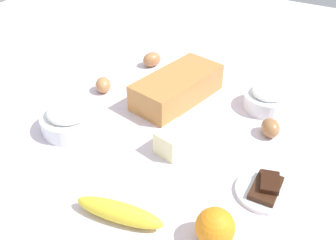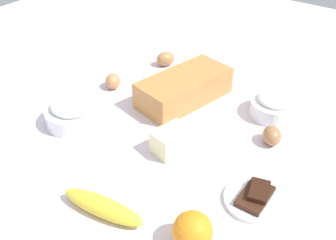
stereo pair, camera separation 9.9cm
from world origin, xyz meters
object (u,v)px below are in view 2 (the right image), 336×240
object	(u,v)px
flour_bowl	(74,111)
egg_loose	(166,59)
banana	(103,207)
egg_beside_bowl	(113,81)
butter_block	(172,141)
loaf_pan	(184,88)
chocolate_plate	(255,198)
orange_fruit	(193,231)
sugar_bowl	(275,105)
egg_near_butter	(272,135)

from	to	relation	value
flour_bowl	egg_loose	bearing A→B (deg)	0.03
banana	egg_beside_bowl	distance (m)	0.50
butter_block	egg_loose	bearing A→B (deg)	38.51
loaf_pan	chocolate_plate	distance (m)	0.42
orange_fruit	egg_beside_bowl	distance (m)	0.62
loaf_pan	egg_beside_bowl	xyz separation A→B (m)	(-0.07, 0.22, -0.02)
butter_block	egg_loose	size ratio (longest dim) A/B	1.38
egg_beside_bowl	butter_block	bearing A→B (deg)	-113.01
butter_block	chocolate_plate	bearing A→B (deg)	-97.50
butter_block	chocolate_plate	distance (m)	0.24
orange_fruit	flour_bowl	bearing A→B (deg)	73.41
flour_bowl	chocolate_plate	distance (m)	0.52
sugar_bowl	egg_beside_bowl	bearing A→B (deg)	108.70
orange_fruit	chocolate_plate	size ratio (longest dim) A/B	0.59
sugar_bowl	egg_near_butter	bearing A→B (deg)	-158.75
banana	orange_fruit	size ratio (longest dim) A/B	2.50
sugar_bowl	egg_loose	distance (m)	0.42
flour_bowl	orange_fruit	world-z (taller)	same
butter_block	chocolate_plate	xyz separation A→B (m)	(-0.03, -0.24, -0.02)
egg_near_butter	egg_beside_bowl	size ratio (longest dim) A/B	1.02
orange_fruit	butter_block	distance (m)	0.28
egg_near_butter	chocolate_plate	distance (m)	0.21
egg_loose	loaf_pan	bearing A→B (deg)	-129.45
orange_fruit	egg_near_butter	xyz separation A→B (m)	(0.37, 0.01, -0.01)
orange_fruit	egg_loose	xyz separation A→B (m)	(0.55, 0.47, -0.01)
orange_fruit	egg_loose	bearing A→B (deg)	40.58
flour_bowl	chocolate_plate	bearing A→B (deg)	-86.97
banana	sugar_bowl	bearing A→B (deg)	-13.80
sugar_bowl	orange_fruit	world-z (taller)	orange_fruit
egg_near_butter	chocolate_plate	world-z (taller)	egg_near_butter
orange_fruit	butter_block	size ratio (longest dim) A/B	0.85
butter_block	egg_near_butter	distance (m)	0.25
egg_loose	orange_fruit	bearing A→B (deg)	-139.42
banana	egg_near_butter	size ratio (longest dim) A/B	3.20
flour_bowl	butter_block	bearing A→B (deg)	-78.06
sugar_bowl	egg_beside_bowl	world-z (taller)	sugar_bowl
butter_block	sugar_bowl	bearing A→B (deg)	-25.33
egg_near_butter	egg_beside_bowl	bearing A→B (deg)	94.00
flour_bowl	sugar_bowl	bearing A→B (deg)	-49.95
loaf_pan	egg_beside_bowl	world-z (taller)	loaf_pan
butter_block	egg_loose	distance (m)	0.45
loaf_pan	sugar_bowl	xyz separation A→B (m)	(0.08, -0.25, -0.01)
flour_bowl	egg_beside_bowl	world-z (taller)	flour_bowl
butter_block	egg_near_butter	size ratio (longest dim) A/B	1.52
sugar_bowl	orange_fruit	xyz separation A→B (m)	(-0.49, -0.05, 0.01)
butter_block	egg_beside_bowl	distance (m)	0.35
chocolate_plate	banana	bearing A→B (deg)	132.39
orange_fruit	butter_block	bearing A→B (deg)	43.94
banana	orange_fruit	world-z (taller)	orange_fruit
orange_fruit	sugar_bowl	bearing A→B (deg)	6.28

